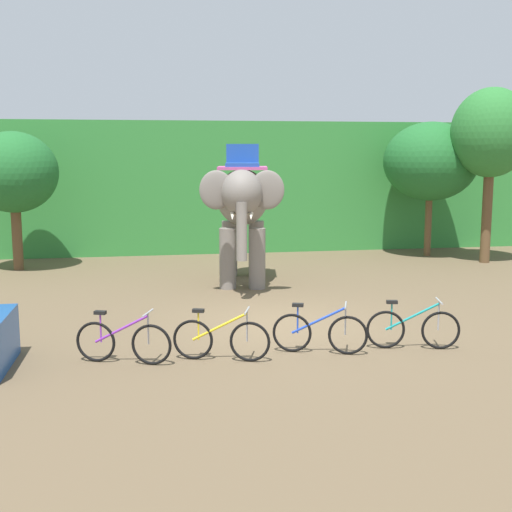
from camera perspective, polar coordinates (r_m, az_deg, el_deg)
name	(u,v)px	position (r m, az deg, el deg)	size (l,w,h in m)	color
ground_plane	(285,324)	(14.27, 2.50, -5.73)	(80.00, 80.00, 0.00)	brown
foliage_hedge	(215,184)	(26.51, -3.47, 6.10)	(36.00, 6.00, 4.61)	#338438
tree_center_right	(14,173)	(21.54, -19.81, 6.63)	(2.62, 2.62, 4.17)	brown
tree_center_left	(431,162)	(23.75, 14.54, 7.73)	(3.17, 3.17, 4.56)	brown
tree_right	(491,134)	(22.86, 19.25, 9.71)	(2.51, 2.51, 5.57)	brown
elephant	(242,203)	(18.07, -1.16, 4.47)	(2.26, 4.24, 3.78)	slate
bike_purple	(123,341)	(11.81, -11.17, -7.10)	(1.63, 0.72, 0.92)	black
bike_yellow	(221,339)	(11.76, -2.98, -7.01)	(1.65, 0.67, 0.92)	black
bike_blue	(320,332)	(12.20, 5.39, -6.44)	(1.63, 0.70, 0.92)	black
bike_teal	(413,328)	(12.74, 13.12, -5.97)	(1.68, 0.57, 0.92)	black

